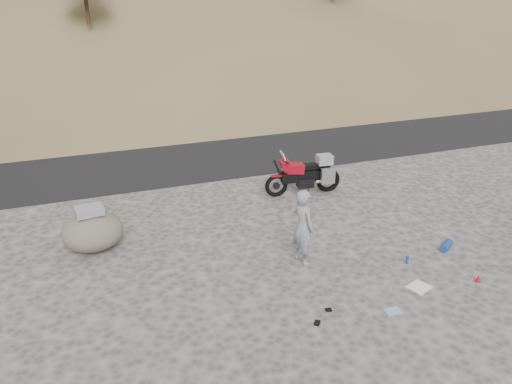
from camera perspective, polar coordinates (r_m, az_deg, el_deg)
ground at (r=11.84m, az=7.43°, el=-7.72°), size 140.00×140.00×0.00m
road at (r=19.54m, az=-4.49°, el=5.27°), size 120.00×7.00×0.05m
motorcycle at (r=15.03m, az=5.81°, el=1.96°), size 2.38×0.80×1.42m
man at (r=11.73m, az=5.22°, el=-7.93°), size 0.58×0.74×1.81m
boulder at (r=12.58m, az=-18.20°, el=-4.25°), size 1.53×1.33×1.12m
gear_white_cloth at (r=11.35m, az=18.15°, el=-10.29°), size 0.55×0.52×0.01m
gear_blue_mat at (r=12.98m, az=20.93°, el=-5.76°), size 0.49×0.40×0.18m
gear_bottle at (r=12.08m, az=16.89°, el=-7.42°), size 0.09×0.09×0.19m
gear_funnel at (r=11.96m, az=24.08°, el=-9.00°), size 0.16×0.16×0.16m
gear_glove_a at (r=10.25m, az=8.28°, el=-13.17°), size 0.14×0.12×0.04m
gear_glove_b at (r=9.89m, az=7.02°, el=-14.63°), size 0.17×0.17×0.05m
gear_blue_cloth at (r=10.49m, az=15.40°, el=-12.99°), size 0.33×0.25×0.01m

